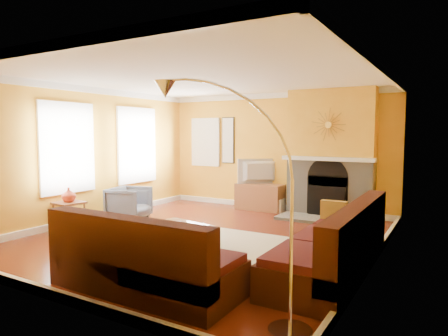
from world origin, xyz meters
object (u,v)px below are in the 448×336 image
Objects in this scene: armchair at (129,203)px; side_table at (69,216)px; arc_lamp at (228,201)px; coffee_table at (172,238)px; sectional_sofa at (239,232)px; media_console at (260,197)px.

side_table is at bearing 149.67° from armchair.
arc_lamp reaches higher than side_table.
armchair is at bearing 73.25° from side_table.
side_table is (-2.42, 0.07, 0.07)m from coffee_table.
sectional_sofa is 3.20× the size of media_console.
arc_lamp is at bearing -139.03° from armchair.
sectional_sofa is 3.95m from media_console.
armchair reaches higher than coffee_table.
media_console is at bearing 58.04° from side_table.
armchair reaches higher than side_table.
media_console is 2.99m from armchair.
armchair is 4.90m from arc_lamp.
media_console is (-1.42, 3.68, -0.15)m from sectional_sofa.
sectional_sofa is at bearing 114.53° from arc_lamp.
arc_lamp is at bearing -39.68° from coffee_table.
arc_lamp is (2.09, -5.15, 0.85)m from media_console.
media_console is at bearing 111.03° from sectional_sofa.
coffee_table is at bearing 175.98° from sectional_sofa.
coffee_table is 1.26× the size of armchair.
arc_lamp reaches higher than media_console.
coffee_table is 0.41× the size of arc_lamp.
coffee_table is 0.86× the size of media_console.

